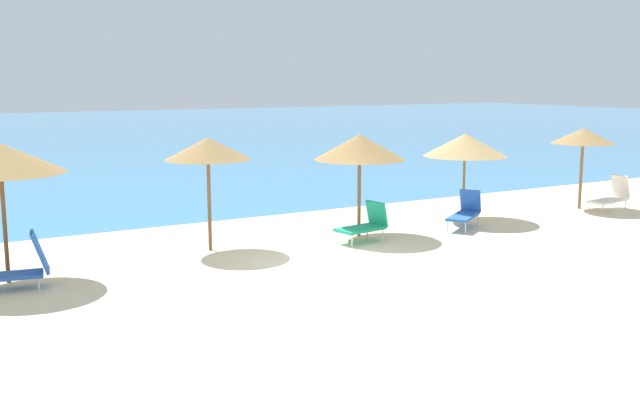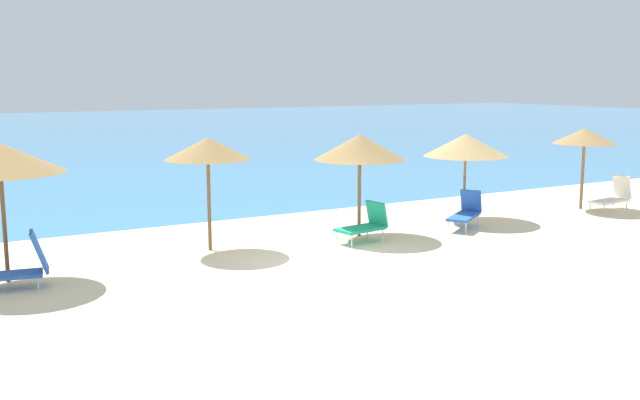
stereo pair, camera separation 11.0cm
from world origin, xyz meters
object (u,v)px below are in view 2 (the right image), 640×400
Objects in this scene: lounge_chair_0 at (613,197)px; lounge_chair_2 at (20,267)px; beach_umbrella_4 at (466,145)px; beach_umbrella_2 at (208,149)px; lounge_chair_4 at (365,224)px; lounge_chair_1 at (466,212)px; beach_umbrella_5 at (585,136)px; beach_umbrella_3 at (360,147)px.

lounge_chair_2 is at bearing 82.69° from lounge_chair_0.
lounge_chair_0 is 17.50m from lounge_chair_2.
lounge_chair_0 is at bearing -11.49° from beach_umbrella_4.
lounge_chair_4 is at bearing -16.24° from beach_umbrella_2.
lounge_chair_1 is at bearing 81.05° from lounge_chair_0.
beach_umbrella_5 reaches higher than lounge_chair_0.
lounge_chair_4 is (-4.12, -1.05, -1.74)m from beach_umbrella_4.
beach_umbrella_5 is (8.32, -0.07, -0.04)m from beach_umbrella_3.
lounge_chair_2 reaches higher than lounge_chair_0.
lounge_chair_4 is at bearing 58.53° from lounge_chair_1.
lounge_chair_2 reaches higher than lounge_chair_4.
beach_umbrella_3 is 1.06× the size of beach_umbrella_4.
beach_umbrella_4 is 1.73× the size of lounge_chair_2.
beach_umbrella_4 reaches higher than lounge_chair_1.
lounge_chair_4 is (3.75, -1.09, -2.00)m from beach_umbrella_2.
beach_umbrella_4 is (7.88, -0.04, -0.26)m from beach_umbrella_2.
beach_umbrella_2 is 7.50m from lounge_chair_1.
lounge_chair_0 is at bearing -4.34° from beach_umbrella_3.
beach_umbrella_5 is at bearing -5.53° from beach_umbrella_4.
beach_umbrella_2 is at bearing -65.29° from lounge_chair_2.
lounge_chair_0 is 1.02× the size of lounge_chair_1.
beach_umbrella_4 is 12.50m from lounge_chair_2.
lounge_chair_4 is at bearing -165.71° from beach_umbrella_4.
beach_umbrella_5 is 1.54× the size of lounge_chair_0.
lounge_chair_1 is (3.15, -0.56, -1.91)m from beach_umbrella_3.
lounge_chair_0 is (13.06, -1.10, -2.04)m from beach_umbrella_2.
lounge_chair_4 is at bearing -175.87° from beach_umbrella_5.
beach_umbrella_2 is 7.88m from beach_umbrella_4.
lounge_chair_1 is 1.12× the size of lounge_chair_2.
beach_umbrella_4 is at bearing -84.99° from lounge_chair_4.
lounge_chair_0 reaches higher than lounge_chair_4.
beach_umbrella_2 is 4.03m from beach_umbrella_3.
beach_umbrella_3 reaches higher than lounge_chair_2.
beach_umbrella_4 is at bearing -71.49° from lounge_chair_1.
lounge_chair_1 is (-5.17, -0.50, -1.87)m from beach_umbrella_5.
beach_umbrella_4 reaches higher than lounge_chair_4.
beach_umbrella_4 is 0.99× the size of beach_umbrella_5.
beach_umbrella_2 reaches higher than beach_umbrella_4.
beach_umbrella_2 is at bearing 179.69° from beach_umbrella_4.
lounge_chair_2 is at bearing -177.44° from beach_umbrella_5.
beach_umbrella_4 is at bearing 5.39° from beach_umbrella_3.
lounge_chair_4 is (-0.25, -0.69, -1.89)m from beach_umbrella_3.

